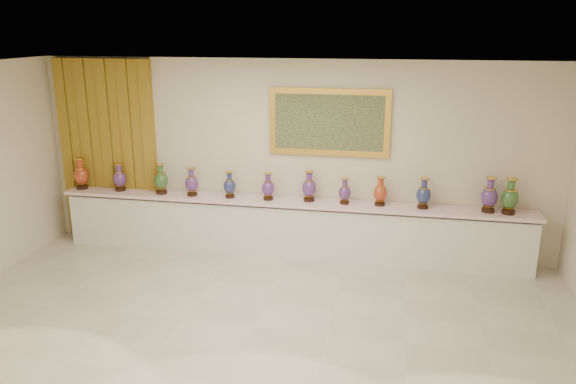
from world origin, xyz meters
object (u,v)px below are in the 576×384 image
(counter, at_px, (289,229))
(vase_2, at_px, (161,180))
(vase_1, at_px, (120,178))
(vase_0, at_px, (81,175))

(counter, relative_size, vase_2, 15.02)
(vase_2, bearing_deg, vase_1, 177.54)
(vase_0, relative_size, vase_2, 1.05)
(vase_0, xyz_separation_m, vase_1, (0.67, 0.02, -0.03))
(vase_1, xyz_separation_m, vase_2, (0.72, -0.03, 0.02))
(counter, height_order, vase_1, vase_1)
(vase_0, distance_m, vase_1, 0.67)
(counter, height_order, vase_2, vase_2)
(vase_2, bearing_deg, vase_0, 179.39)
(vase_0, bearing_deg, vase_2, -0.61)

